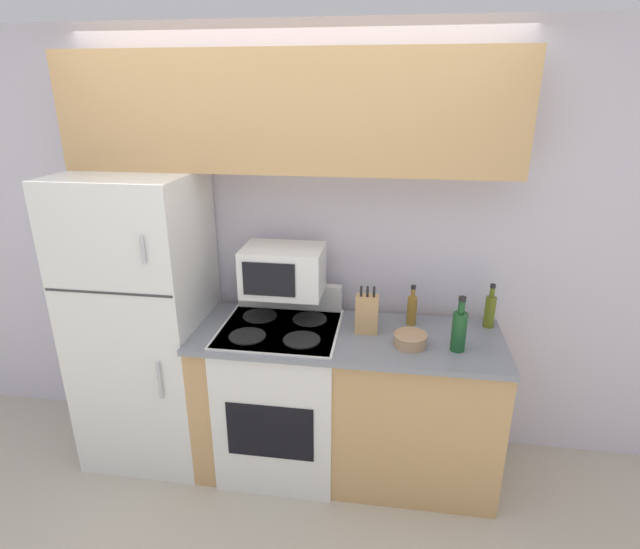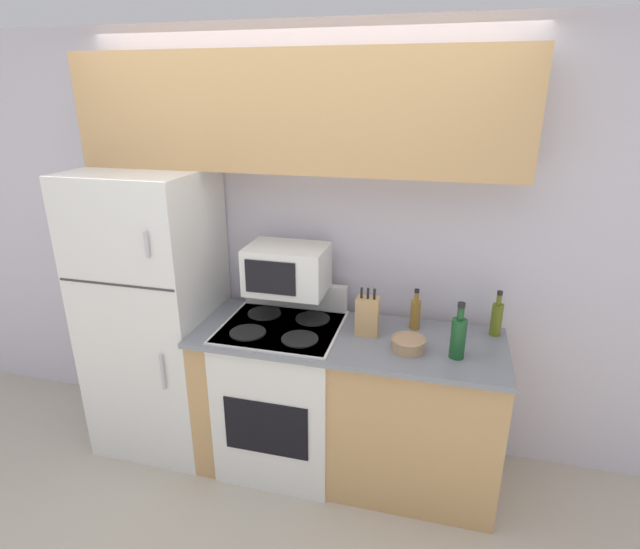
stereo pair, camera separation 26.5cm
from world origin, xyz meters
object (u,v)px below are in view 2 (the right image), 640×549
(refrigerator, at_px, (156,314))
(bowl, at_px, (408,344))
(bottle_wine_green, at_px, (458,336))
(bottle_olive_oil, at_px, (497,318))
(stove, at_px, (283,393))
(microwave, at_px, (287,269))
(bottle_vinegar, at_px, (415,313))
(knife_block, at_px, (367,316))

(refrigerator, xyz_separation_m, bowl, (1.56, -0.13, 0.07))
(refrigerator, bearing_deg, bottle_wine_green, -4.39)
(bottle_olive_oil, bearing_deg, bowl, -146.13)
(stove, xyz_separation_m, microwave, (-0.00, 0.13, 0.75))
(bottle_olive_oil, bearing_deg, stove, -169.82)
(bottle_olive_oil, bearing_deg, bottle_vinegar, -175.50)
(refrigerator, distance_m, bottle_olive_oil, 2.02)
(refrigerator, distance_m, bottle_wine_green, 1.82)
(bottle_wine_green, height_order, bottle_vinegar, bottle_wine_green)
(refrigerator, xyz_separation_m, knife_block, (1.32, 0.00, 0.14))
(microwave, bearing_deg, stove, -89.58)
(microwave, bearing_deg, bottle_vinegar, 3.64)
(knife_block, bearing_deg, bottle_vinegar, 28.72)
(bowl, height_order, bottle_wine_green, bottle_wine_green)
(microwave, bearing_deg, bottle_olive_oil, 3.96)
(knife_block, relative_size, bottle_olive_oil, 1.07)
(bottle_wine_green, distance_m, bottle_vinegar, 0.36)
(microwave, distance_m, bottle_olive_oil, 1.20)
(microwave, distance_m, bottle_wine_green, 1.01)
(bottle_wine_green, bearing_deg, knife_block, 163.96)
(stove, height_order, bottle_wine_green, bottle_wine_green)
(bottle_wine_green, bearing_deg, bottle_olive_oil, 56.51)
(refrigerator, distance_m, microwave, 0.91)
(knife_block, bearing_deg, microwave, 169.52)
(bottle_vinegar, bearing_deg, bottle_wine_green, -49.98)
(knife_block, height_order, bottle_vinegar, knife_block)
(bottle_olive_oil, bearing_deg, microwave, -176.04)
(stove, xyz_separation_m, bottle_vinegar, (0.74, 0.18, 0.53))
(refrigerator, relative_size, knife_block, 6.39)
(microwave, bearing_deg, bowl, -16.79)
(stove, bearing_deg, microwave, 90.42)
(refrigerator, bearing_deg, microwave, 6.16)
(microwave, distance_m, bottle_vinegar, 0.77)
(refrigerator, xyz_separation_m, stove, (0.84, -0.04, -0.41))
(stove, distance_m, bowl, 0.87)
(bottle_wine_green, bearing_deg, stove, 174.15)
(stove, height_order, bottle_vinegar, bottle_vinegar)
(bottle_vinegar, bearing_deg, refrigerator, -175.02)
(bottle_olive_oil, bearing_deg, refrigerator, -175.12)
(bottle_vinegar, relative_size, bottle_olive_oil, 0.92)
(stove, relative_size, microwave, 2.40)
(stove, xyz_separation_m, knife_block, (0.49, 0.04, 0.55))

